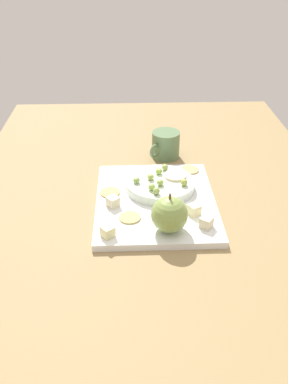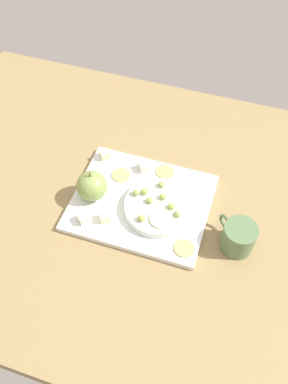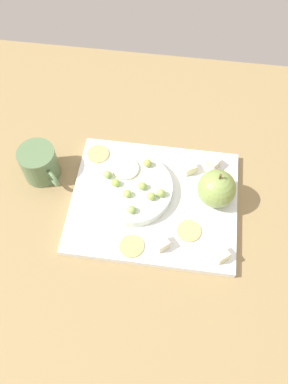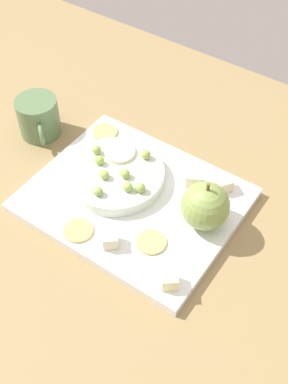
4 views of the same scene
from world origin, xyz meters
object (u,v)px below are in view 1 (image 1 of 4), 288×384
at_px(cracker_2, 110,192).
at_px(grape_3, 159,171).
at_px(grape_4, 160,182).
at_px(cup, 165,145).
at_px(platter, 156,202).
at_px(cracker_1, 190,170).
at_px(apple_whole, 169,215).
at_px(grape_6, 150,187).
at_px(cracker_0, 130,218).
at_px(grape_5, 165,167).
at_px(cheese_cube_1, 113,202).
at_px(cheese_cube_2, 194,210).
at_px(serving_dish, 160,185).
at_px(grape_0, 136,180).
at_px(grape_7, 152,177).
at_px(apple_slice_0, 175,176).
at_px(grape_1, 156,191).
at_px(cheese_cube_3, 206,222).
at_px(grape_2, 184,182).
at_px(cheese_cube_0, 108,232).

distance_m(cracker_2, grape_3, 0.14).
bearing_deg(grape_4, cup, -7.78).
bearing_deg(platter, cracker_1, -35.58).
relative_size(apple_whole, grape_6, 4.28).
bearing_deg(cracker_0, grape_5, -27.13).
height_order(cheese_cube_1, cheese_cube_2, same).
bearing_deg(grape_3, cup, -10.10).
bearing_deg(grape_5, cheese_cube_1, 134.68).
xyz_separation_m(serving_dish, grape_0, (-0.01, 0.06, 0.02)).
height_order(grape_4, grape_7, same).
xyz_separation_m(serving_dish, apple_slice_0, (0.02, -0.04, 0.01)).
xyz_separation_m(apple_whole, grape_1, (0.11, 0.02, -0.01)).
xyz_separation_m(cheese_cube_3, grape_2, (0.14, 0.03, 0.02)).
xyz_separation_m(apple_whole, grape_5, (0.23, -0.01, -0.01)).
bearing_deg(grape_5, cheese_cube_2, -162.71).
bearing_deg(apple_whole, cheese_cube_0, 97.91).
bearing_deg(cheese_cube_0, grape_7, -27.91).
bearing_deg(cracker_1, cheese_cube_3, -179.38).
xyz_separation_m(cracker_2, grape_5, (0.07, -0.14, 0.03)).
bearing_deg(grape_0, cheese_cube_1, 140.15).
height_order(serving_dish, grape_6, grape_6).
bearing_deg(cracker_2, apple_whole, -139.83).
xyz_separation_m(cracker_0, apple_slice_0, (0.15, -0.12, 0.02)).
bearing_deg(cheese_cube_0, grape_2, -47.21).
bearing_deg(cracker_2, grape_5, -63.01).
relative_size(apple_whole, grape_7, 4.28).
bearing_deg(serving_dish, apple_slice_0, -64.29).
distance_m(cheese_cube_0, cheese_cube_2, 0.21).
distance_m(cheese_cube_2, grape_0, 0.17).
distance_m(grape_1, grape_5, 0.12).
xyz_separation_m(cheese_cube_2, grape_2, (0.09, 0.01, 0.02)).
relative_size(cheese_cube_1, grape_7, 1.32).
distance_m(platter, grape_2, 0.08).
xyz_separation_m(grape_7, apple_slice_0, (0.01, -0.06, -0.00)).
bearing_deg(cheese_cube_3, serving_dish, 28.07).
height_order(grape_2, grape_7, grape_2).
xyz_separation_m(cheese_cube_0, grape_1, (0.13, -0.11, 0.02)).
height_order(apple_whole, grape_5, apple_whole).
bearing_deg(cheese_cube_1, grape_5, -45.32).
xyz_separation_m(grape_3, grape_7, (-0.03, 0.02, -0.00)).
distance_m(cracker_1, apple_slice_0, 0.09).
bearing_deg(grape_6, grape_0, 42.88).
relative_size(cheese_cube_2, cup, 0.25).
height_order(cheese_cube_0, grape_7, grape_7).
relative_size(cheese_cube_1, grape_1, 1.32).
xyz_separation_m(grape_1, cup, (0.27, -0.04, -0.01)).
bearing_deg(grape_4, grape_0, 76.32).
height_order(grape_1, grape_3, grape_1).
height_order(cracker_0, grape_6, grape_6).
relative_size(grape_1, cup, 0.19).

